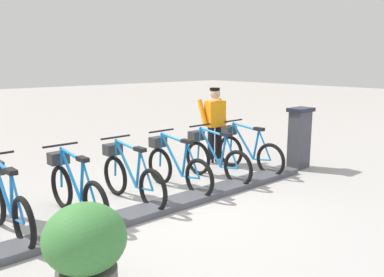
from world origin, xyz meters
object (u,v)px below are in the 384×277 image
payment_kiosk (299,137)px  worker_near_rack (215,122)px  bike_docked_1 (214,158)px  bike_docked_4 (75,188)px  bike_docked_0 (247,150)px  bike_docked_3 (130,176)px  planter_bush (86,249)px  bike_docked_5 (6,203)px  bike_docked_2 (176,166)px

payment_kiosk → worker_near_rack: 1.82m
bike_docked_1 → bike_docked_4: (0.00, 2.80, 0.00)m
bike_docked_0 → payment_kiosk: bearing=-120.1°
payment_kiosk → bike_docked_1: size_ratio=0.74×
bike_docked_0 → bike_docked_3: 2.80m
payment_kiosk → planter_bush: size_ratio=1.32×
bike_docked_4 → planter_bush: (-2.07, 0.85, 0.11)m
bike_docked_4 → bike_docked_5: same height
bike_docked_3 → planter_bush: bike_docked_3 is taller
bike_docked_2 → bike_docked_3: 0.93m
worker_near_rack → planter_bush: 5.44m
bike_docked_2 → bike_docked_4: (0.00, 1.86, 0.00)m
bike_docked_3 → bike_docked_5: same height
bike_docked_4 → planter_bush: bike_docked_4 is taller
bike_docked_2 → bike_docked_3: bearing=90.0°
planter_bush → payment_kiosk: bearing=-74.9°
bike_docked_0 → bike_docked_5: (0.00, 4.66, 0.00)m
bike_docked_1 → planter_bush: bike_docked_1 is taller
bike_docked_0 → planter_bush: (-2.07, 4.57, 0.11)m
bike_docked_0 → planter_bush: bike_docked_0 is taller
bike_docked_5 → planter_bush: 2.08m
worker_near_rack → planter_bush: bearing=123.3°
payment_kiosk → bike_docked_0: payment_kiosk is taller
bike_docked_2 → bike_docked_5: size_ratio=1.00×
bike_docked_3 → worker_near_rack: bearing=-71.7°
payment_kiosk → bike_docked_4: 4.76m
bike_docked_1 → bike_docked_2: (0.00, 0.93, 0.00)m
payment_kiosk → bike_docked_3: bearing=81.4°
bike_docked_2 → planter_bush: (-2.07, 2.71, 0.11)m
bike_docked_2 → bike_docked_3: (0.00, 0.93, 0.00)m
bike_docked_1 → bike_docked_5: same height
bike_docked_0 → bike_docked_1: 0.93m
payment_kiosk → bike_docked_5: size_ratio=0.74×
worker_near_rack → bike_docked_4: bearing=103.9°
bike_docked_4 → payment_kiosk: bearing=-96.9°
bike_docked_0 → worker_near_rack: size_ratio=1.04×
payment_kiosk → bike_docked_1: bearing=73.4°
bike_docked_3 → planter_bush: bearing=139.4°
bike_docked_2 → planter_bush: size_ratio=1.77×
payment_kiosk → bike_docked_3: (0.57, 3.78, -0.24)m
bike_docked_1 → planter_bush: 4.19m
bike_docked_4 → planter_bush: 2.24m
bike_docked_3 → bike_docked_5: size_ratio=1.00×
bike_docked_5 → planter_bush: (-2.07, -0.09, 0.11)m
bike_docked_5 → planter_bush: size_ratio=1.77×
bike_docked_0 → bike_docked_3: same height
worker_near_rack → payment_kiosk: bearing=-145.3°
bike_docked_4 → bike_docked_5: bearing=90.0°
bike_docked_4 → bike_docked_5: size_ratio=1.00×
bike_docked_2 → bike_docked_5: bearing=90.0°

